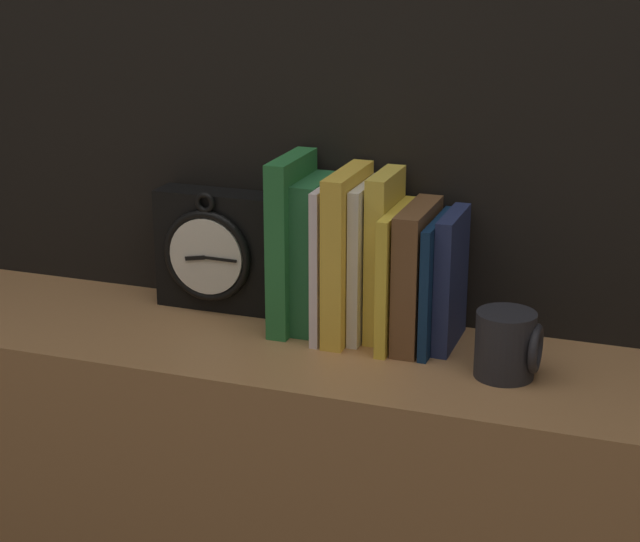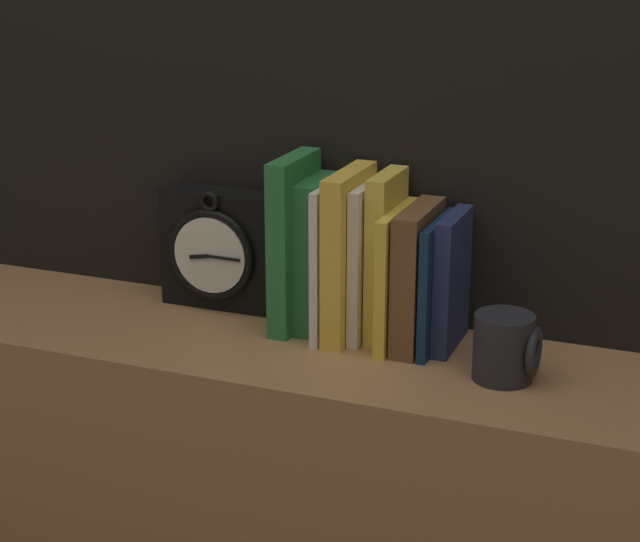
{
  "view_description": "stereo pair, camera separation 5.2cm",
  "coord_description": "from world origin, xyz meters",
  "px_view_note": "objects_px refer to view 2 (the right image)",
  "views": [
    {
      "loc": [
        0.46,
        -1.3,
        1.43
      ],
      "look_at": [
        0.0,
        0.0,
        0.97
      ],
      "focal_mm": 60.0,
      "sensor_mm": 36.0,
      "label": 1
    },
    {
      "loc": [
        0.51,
        -1.28,
        1.43
      ],
      "look_at": [
        0.0,
        0.0,
        0.97
      ],
      "focal_mm": 60.0,
      "sensor_mm": 36.0,
      "label": 2
    }
  ],
  "objects_px": {
    "clock": "(220,249)",
    "book_slot4_white": "(367,260)",
    "book_slot2_white": "(332,259)",
    "book_slot8_navy": "(437,284)",
    "book_slot7_brown": "(418,277)",
    "book_slot0_green": "(294,243)",
    "book_slot5_yellow": "(386,256)",
    "book_slot3_yellow": "(349,254)",
    "mug": "(506,348)",
    "book_slot6_yellow": "(396,277)",
    "book_slot1_green": "(318,254)",
    "book_slot9_navy": "(452,281)"
  },
  "relations": [
    {
      "from": "book_slot0_green",
      "to": "book_slot4_white",
      "type": "distance_m",
      "value": 0.11
    },
    {
      "from": "book_slot4_white",
      "to": "book_slot2_white",
      "type": "bearing_deg",
      "value": -169.97
    },
    {
      "from": "book_slot2_white",
      "to": "book_slot3_yellow",
      "type": "bearing_deg",
      "value": -2.37
    },
    {
      "from": "clock",
      "to": "book_slot0_green",
      "type": "distance_m",
      "value": 0.15
    },
    {
      "from": "book_slot2_white",
      "to": "book_slot4_white",
      "type": "distance_m",
      "value": 0.05
    },
    {
      "from": "book_slot1_green",
      "to": "mug",
      "type": "height_order",
      "value": "book_slot1_green"
    },
    {
      "from": "book_slot2_white",
      "to": "clock",
      "type": "bearing_deg",
      "value": 169.12
    },
    {
      "from": "book_slot2_white",
      "to": "book_slot8_navy",
      "type": "distance_m",
      "value": 0.16
    },
    {
      "from": "book_slot2_white",
      "to": "book_slot6_yellow",
      "type": "bearing_deg",
      "value": -1.62
    },
    {
      "from": "book_slot5_yellow",
      "to": "mug",
      "type": "distance_m",
      "value": 0.23
    },
    {
      "from": "book_slot0_green",
      "to": "book_slot8_navy",
      "type": "height_order",
      "value": "book_slot0_green"
    },
    {
      "from": "book_slot9_navy",
      "to": "book_slot1_green",
      "type": "bearing_deg",
      "value": 179.49
    },
    {
      "from": "book_slot0_green",
      "to": "clock",
      "type": "bearing_deg",
      "value": 166.5
    },
    {
      "from": "book_slot5_yellow",
      "to": "book_slot8_navy",
      "type": "xyz_separation_m",
      "value": [
        0.08,
        -0.02,
        -0.03
      ]
    },
    {
      "from": "clock",
      "to": "book_slot4_white",
      "type": "bearing_deg",
      "value": -6.7
    },
    {
      "from": "clock",
      "to": "book_slot7_brown",
      "type": "bearing_deg",
      "value": -6.57
    },
    {
      "from": "book_slot3_yellow",
      "to": "book_slot8_navy",
      "type": "distance_m",
      "value": 0.13
    },
    {
      "from": "book_slot7_brown",
      "to": "mug",
      "type": "distance_m",
      "value": 0.17
    },
    {
      "from": "book_slot7_brown",
      "to": "book_slot8_navy",
      "type": "height_order",
      "value": "book_slot7_brown"
    },
    {
      "from": "book_slot6_yellow",
      "to": "book_slot4_white",
      "type": "bearing_deg",
      "value": 166.1
    },
    {
      "from": "book_slot1_green",
      "to": "book_slot9_navy",
      "type": "height_order",
      "value": "book_slot1_green"
    },
    {
      "from": "clock",
      "to": "book_slot2_white",
      "type": "bearing_deg",
      "value": -10.88
    },
    {
      "from": "book_slot0_green",
      "to": "book_slot5_yellow",
      "type": "relative_size",
      "value": 1.07
    },
    {
      "from": "book_slot3_yellow",
      "to": "book_slot4_white",
      "type": "height_order",
      "value": "book_slot3_yellow"
    },
    {
      "from": "book_slot0_green",
      "to": "book_slot3_yellow",
      "type": "distance_m",
      "value": 0.09
    },
    {
      "from": "book_slot7_brown",
      "to": "mug",
      "type": "bearing_deg",
      "value": -27.52
    },
    {
      "from": "book_slot5_yellow",
      "to": "book_slot6_yellow",
      "type": "bearing_deg",
      "value": -40.75
    },
    {
      "from": "book_slot3_yellow",
      "to": "mug",
      "type": "relative_size",
      "value": 2.72
    },
    {
      "from": "book_slot2_white",
      "to": "mug",
      "type": "relative_size",
      "value": 2.5
    },
    {
      "from": "book_slot6_yellow",
      "to": "book_slot9_navy",
      "type": "distance_m",
      "value": 0.08
    },
    {
      "from": "book_slot4_white",
      "to": "book_slot7_brown",
      "type": "bearing_deg",
      "value": -6.16
    },
    {
      "from": "book_slot9_navy",
      "to": "mug",
      "type": "relative_size",
      "value": 2.15
    },
    {
      "from": "book_slot7_brown",
      "to": "book_slot0_green",
      "type": "bearing_deg",
      "value": 178.68
    },
    {
      "from": "clock",
      "to": "book_slot2_white",
      "type": "relative_size",
      "value": 0.85
    },
    {
      "from": "book_slot9_navy",
      "to": "book_slot2_white",
      "type": "bearing_deg",
      "value": -176.06
    },
    {
      "from": "clock",
      "to": "book_slot1_green",
      "type": "relative_size",
      "value": 0.85
    },
    {
      "from": "book_slot0_green",
      "to": "book_slot5_yellow",
      "type": "bearing_deg",
      "value": 4.86
    },
    {
      "from": "book_slot0_green",
      "to": "book_slot7_brown",
      "type": "relative_size",
      "value": 1.28
    },
    {
      "from": "book_slot0_green",
      "to": "book_slot5_yellow",
      "type": "xyz_separation_m",
      "value": [
        0.14,
        0.01,
        -0.01
      ]
    },
    {
      "from": "book_slot0_green",
      "to": "book_slot9_navy",
      "type": "bearing_deg",
      "value": 1.71
    },
    {
      "from": "book_slot5_yellow",
      "to": "book_slot8_navy",
      "type": "relative_size",
      "value": 1.29
    },
    {
      "from": "book_slot2_white",
      "to": "book_slot9_navy",
      "type": "distance_m",
      "value": 0.17
    },
    {
      "from": "book_slot4_white",
      "to": "book_slot9_navy",
      "type": "xyz_separation_m",
      "value": [
        0.12,
        0.0,
        -0.02
      ]
    },
    {
      "from": "book_slot0_green",
      "to": "book_slot1_green",
      "type": "xyz_separation_m",
      "value": [
        0.03,
        0.01,
        -0.02
      ]
    },
    {
      "from": "book_slot3_yellow",
      "to": "book_slot6_yellow",
      "type": "xyz_separation_m",
      "value": [
        0.07,
        -0.0,
        -0.02
      ]
    },
    {
      "from": "book_slot9_navy",
      "to": "book_slot3_yellow",
      "type": "bearing_deg",
      "value": -174.96
    },
    {
      "from": "book_slot8_navy",
      "to": "book_slot9_navy",
      "type": "height_order",
      "value": "book_slot9_navy"
    },
    {
      "from": "book_slot1_green",
      "to": "book_slot6_yellow",
      "type": "bearing_deg",
      "value": -7.54
    },
    {
      "from": "book_slot8_navy",
      "to": "book_slot3_yellow",
      "type": "bearing_deg",
      "value": -179.27
    },
    {
      "from": "book_slot4_white",
      "to": "book_slot9_navy",
      "type": "distance_m",
      "value": 0.12
    }
  ]
}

